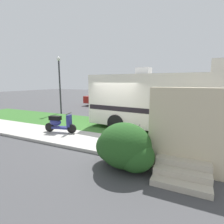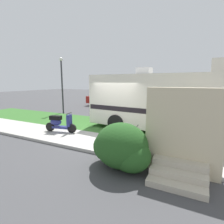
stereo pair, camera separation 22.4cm
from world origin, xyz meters
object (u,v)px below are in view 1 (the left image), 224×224
(scooter, at_px, (59,123))
(bicycle, at_px, (126,139))
(pickup_truck_near, at_px, (190,104))
(pickup_truck_far, at_px, (116,97))
(street_lamp_post, at_px, (60,80))
(bottle_green, at_px, (191,150))
(motorhome_rv, at_px, (167,101))

(scooter, height_order, bicycle, scooter)
(pickup_truck_near, bearing_deg, bicycle, -103.70)
(pickup_truck_far, xyz_separation_m, street_lamp_post, (-2.34, -5.67, 1.67))
(bicycle, relative_size, bottle_green, 6.70)
(bottle_green, bearing_deg, street_lamp_post, 154.81)
(bottle_green, height_order, street_lamp_post, street_lamp_post)
(motorhome_rv, bearing_deg, street_lamp_post, 167.70)
(motorhome_rv, xyz_separation_m, bottle_green, (1.29, -2.73, -1.39))
(scooter, height_order, pickup_truck_near, pickup_truck_near)
(pickup_truck_far, height_order, street_lamp_post, street_lamp_post)
(street_lamp_post, bearing_deg, motorhome_rv, -12.30)
(motorhome_rv, bearing_deg, scooter, -149.65)
(bicycle, xyz_separation_m, street_lamp_post, (-7.51, 5.12, 2.15))
(pickup_truck_far, bearing_deg, bottle_green, -54.33)
(bottle_green, bearing_deg, bicycle, -165.42)
(motorhome_rv, xyz_separation_m, bicycle, (-0.88, -3.29, -1.12))
(scooter, distance_m, bottle_green, 5.87)
(scooter, height_order, street_lamp_post, street_lamp_post)
(bicycle, distance_m, pickup_truck_near, 7.74)
(pickup_truck_far, bearing_deg, pickup_truck_near, -25.15)
(scooter, xyz_separation_m, street_lamp_post, (-3.82, 4.50, 2.07))
(motorhome_rv, xyz_separation_m, pickup_truck_far, (-6.05, 7.50, -0.64))
(bottle_green, relative_size, street_lamp_post, 0.06)
(motorhome_rv, bearing_deg, pickup_truck_near, 77.26)
(motorhome_rv, relative_size, pickup_truck_far, 1.41)
(pickup_truck_far, bearing_deg, bicycle, -64.40)
(scooter, relative_size, pickup_truck_near, 0.29)
(pickup_truck_near, bearing_deg, street_lamp_post, -165.67)
(bicycle, distance_m, bottle_green, 2.26)
(street_lamp_post, bearing_deg, bicycle, -34.27)
(scooter, bearing_deg, pickup_truck_far, 98.30)
(scooter, relative_size, pickup_truck_far, 0.29)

